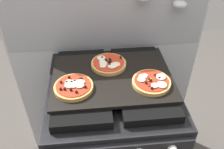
# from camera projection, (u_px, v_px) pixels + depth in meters

# --- Properties ---
(kitchen_backsplash) EXTENTS (1.10, 0.09, 1.55)m
(kitchen_backsplash) POSITION_uv_depth(u_px,v_px,m) (107.00, 58.00, 1.43)
(kitchen_backsplash) COLOR silver
(kitchen_backsplash) RESTS_ON ground_plane
(stove) EXTENTS (0.60, 0.64, 0.90)m
(stove) POSITION_uv_depth(u_px,v_px,m) (112.00, 139.00, 1.38)
(stove) COLOR black
(stove) RESTS_ON ground_plane
(baking_tray) EXTENTS (0.54, 0.38, 0.02)m
(baking_tray) POSITION_uv_depth(u_px,v_px,m) (112.00, 78.00, 1.09)
(baking_tray) COLOR black
(baking_tray) RESTS_ON stove
(pizza_left) EXTENTS (0.17, 0.17, 0.03)m
(pizza_left) POSITION_uv_depth(u_px,v_px,m) (74.00, 86.00, 1.01)
(pizza_left) COLOR tan
(pizza_left) RESTS_ON baking_tray
(pizza_right) EXTENTS (0.17, 0.17, 0.03)m
(pizza_right) POSITION_uv_depth(u_px,v_px,m) (152.00, 82.00, 1.04)
(pizza_right) COLOR tan
(pizza_right) RESTS_ON baking_tray
(pizza_center) EXTENTS (0.17, 0.17, 0.03)m
(pizza_center) POSITION_uv_depth(u_px,v_px,m) (108.00, 64.00, 1.14)
(pizza_center) COLOR tan
(pizza_center) RESTS_ON baking_tray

